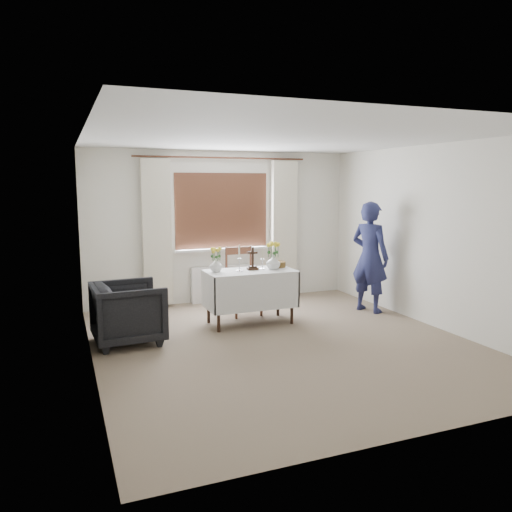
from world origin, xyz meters
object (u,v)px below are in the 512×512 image
Objects in this scene: altar_table at (250,297)px; wooden_cross at (253,258)px; person at (370,257)px; flower_vase_right at (273,262)px; wooden_chair at (244,281)px; armchair at (128,313)px; flower_vase_left at (216,265)px.

altar_table is 0.55m from wooden_cross.
person reaches higher than flower_vase_right.
flower_vase_right is at bearing -6.17° from altar_table.
wooden_chair reaches higher than altar_table.
altar_table is at bearing 173.83° from flower_vase_right.
wooden_cross is 0.30m from flower_vase_right.
armchair is 4.58× the size of flower_vase_left.
wooden_chair reaches higher than flower_vase_right.
wooden_chair is 0.70m from flower_vase_right.
armchair is (-1.71, -0.26, 0.00)m from altar_table.
wooden_cross reaches higher than altar_table.
flower_vase_left is 0.82m from flower_vase_right.
altar_table is 5.97× the size of flower_vase_right.
altar_table is 2.01m from person.
altar_table is at bearing -9.11° from flower_vase_left.
wooden_chair is at bearing 114.44° from flower_vase_right.
armchair is 4.05× the size of flower_vase_right.
armchair is at bearing -173.82° from flower_vase_right.
person is (1.96, -0.03, 0.47)m from altar_table.
wooden_chair reaches higher than flower_vase_left.
flower_vase_left is (-2.43, 0.10, 0.00)m from person.
armchair is 2.60× the size of wooden_cross.
armchair is at bearing -159.29° from wooden_chair.
flower_vase_right is at bearing -87.14° from armchair.
altar_table is 0.67m from flower_vase_left.
person is at bearing -18.32° from wooden_chair.
altar_table is 1.73m from armchair.
person reaches higher than armchair.
wooden_chair is 3.14× the size of wooden_cross.
flower_vase_left is (1.24, 0.33, 0.47)m from armchair.
armchair is 2.12m from flower_vase_right.
wooden_chair is at bearing 79.77° from altar_table.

